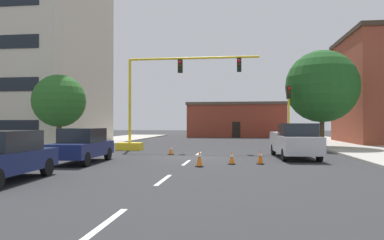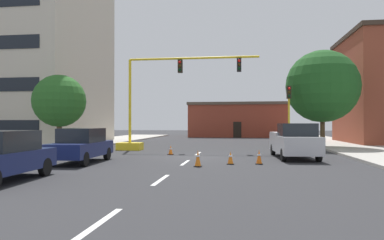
# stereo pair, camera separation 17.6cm
# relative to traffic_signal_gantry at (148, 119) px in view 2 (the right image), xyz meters

# --- Properties ---
(ground_plane) EXTENTS (160.00, 160.00, 0.00)m
(ground_plane) POSITION_rel_traffic_signal_gantry_xyz_m (4.01, -4.90, -2.32)
(ground_plane) COLOR #2D2D30
(sidewalk_left) EXTENTS (6.00, 56.00, 0.14)m
(sidewalk_left) POSITION_rel_traffic_signal_gantry_xyz_m (-7.90, 3.10, -2.25)
(sidewalk_left) COLOR #B2ADA3
(sidewalk_left) RESTS_ON ground_plane
(sidewalk_right) EXTENTS (6.00, 56.00, 0.14)m
(sidewalk_right) POSITION_rel_traffic_signal_gantry_xyz_m (15.93, 3.10, -2.25)
(sidewalk_right) COLOR #B2ADA3
(sidewalk_right) RESTS_ON ground_plane
(lane_stripe_seg_0) EXTENTS (0.16, 2.40, 0.01)m
(lane_stripe_seg_0) POSITION_rel_traffic_signal_gantry_xyz_m (4.01, -18.90, -2.32)
(lane_stripe_seg_0) COLOR silver
(lane_stripe_seg_0) RESTS_ON ground_plane
(lane_stripe_seg_1) EXTENTS (0.16, 2.40, 0.01)m
(lane_stripe_seg_1) POSITION_rel_traffic_signal_gantry_xyz_m (4.01, -13.40, -2.32)
(lane_stripe_seg_1) COLOR silver
(lane_stripe_seg_1) RESTS_ON ground_plane
(lane_stripe_seg_2) EXTENTS (0.16, 2.40, 0.01)m
(lane_stripe_seg_2) POSITION_rel_traffic_signal_gantry_xyz_m (4.01, -7.90, -2.32)
(lane_stripe_seg_2) COLOR silver
(lane_stripe_seg_2) RESTS_ON ground_plane
(lane_stripe_seg_3) EXTENTS (0.16, 2.40, 0.01)m
(lane_stripe_seg_3) POSITION_rel_traffic_signal_gantry_xyz_m (4.01, -2.40, -2.32)
(lane_stripe_seg_3) COLOR silver
(lane_stripe_seg_3) RESTS_ON ground_plane
(building_tall_left) EXTENTS (14.87, 13.63, 24.10)m
(building_tall_left) POSITION_rel_traffic_signal_gantry_xyz_m (-14.92, 7.12, 9.73)
(building_tall_left) COLOR beige
(building_tall_left) RESTS_ON ground_plane
(building_brick_center) EXTENTS (14.18, 9.05, 5.00)m
(building_brick_center) POSITION_rel_traffic_signal_gantry_xyz_m (6.29, 28.38, 0.18)
(building_brick_center) COLOR brown
(building_brick_center) RESTS_ON ground_plane
(traffic_signal_gantry) EXTENTS (10.42, 1.20, 6.83)m
(traffic_signal_gantry) POSITION_rel_traffic_signal_gantry_xyz_m (0.00, 0.00, 0.00)
(traffic_signal_gantry) COLOR yellow
(traffic_signal_gantry) RESTS_ON ground_plane
(traffic_light_pole_right) EXTENTS (0.32, 0.47, 4.80)m
(traffic_light_pole_right) POSITION_rel_traffic_signal_gantry_xyz_m (10.38, 1.76, 1.20)
(traffic_light_pole_right) COLOR yellow
(traffic_light_pole_right) RESTS_ON ground_plane
(tree_right_mid) EXTENTS (5.75, 5.75, 7.81)m
(tree_right_mid) POSITION_rel_traffic_signal_gantry_xyz_m (13.24, 3.82, 2.61)
(tree_right_mid) COLOR #4C3823
(tree_right_mid) RESTS_ON ground_plane
(tree_left_near) EXTENTS (3.72, 3.72, 5.46)m
(tree_left_near) POSITION_rel_traffic_signal_gantry_xyz_m (-6.03, -1.84, 1.26)
(tree_left_near) COLOR brown
(tree_left_near) RESTS_ON ground_plane
(pickup_truck_silver) EXTENTS (2.31, 5.51, 1.99)m
(pickup_truck_silver) POSITION_rel_traffic_signal_gantry_xyz_m (9.80, -4.79, -1.35)
(pickup_truck_silver) COLOR #BCBCC1
(pickup_truck_silver) RESTS_ON ground_plane
(sedan_navy_near_left) EXTENTS (1.99, 4.56, 1.74)m
(sedan_navy_near_left) POSITION_rel_traffic_signal_gantry_xyz_m (-1.20, -8.60, -1.44)
(sedan_navy_near_left) COLOR navy
(sedan_navy_near_left) RESTS_ON ground_plane
(traffic_cone_roadside_a) EXTENTS (0.36, 0.36, 0.78)m
(traffic_cone_roadside_a) POSITION_rel_traffic_signal_gantry_xyz_m (4.85, -9.45, -1.94)
(traffic_cone_roadside_a) COLOR black
(traffic_cone_roadside_a) RESTS_ON ground_plane
(traffic_cone_roadside_b) EXTENTS (0.36, 0.36, 0.72)m
(traffic_cone_roadside_b) POSITION_rel_traffic_signal_gantry_xyz_m (7.68, -8.05, -1.97)
(traffic_cone_roadside_b) COLOR black
(traffic_cone_roadside_b) RESTS_ON ground_plane
(traffic_cone_roadside_c) EXTENTS (0.36, 0.36, 0.60)m
(traffic_cone_roadside_c) POSITION_rel_traffic_signal_gantry_xyz_m (2.39, -3.50, -2.03)
(traffic_cone_roadside_c) COLOR black
(traffic_cone_roadside_c) RESTS_ON ground_plane
(traffic_cone_roadside_d) EXTENTS (0.36, 0.36, 0.63)m
(traffic_cone_roadside_d) POSITION_rel_traffic_signal_gantry_xyz_m (6.30, -8.27, -2.02)
(traffic_cone_roadside_d) COLOR black
(traffic_cone_roadside_d) RESTS_ON ground_plane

